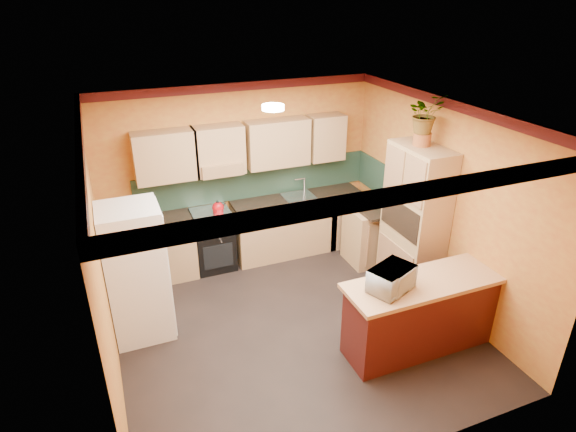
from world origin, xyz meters
The scene contains 15 objects.
room_shell centered at (0.02, 0.28, 2.09)m, with size 4.24×4.24×2.72m.
base_cabinets_back centered at (0.07, 1.80, 0.44)m, with size 3.65×0.60×0.88m, color #AD7B5B.
countertop_back centered at (0.07, 1.80, 0.90)m, with size 3.65×0.62×0.04m, color black.
stove centered at (-0.55, 1.80, 0.46)m, with size 0.58×0.58×0.91m, color black.
kettle centered at (-0.45, 1.75, 1.00)m, with size 0.17×0.17×0.18m, color #AA0B11, non-canonical shape.
sink centered at (0.85, 1.80, 0.94)m, with size 0.48×0.40×0.03m, color silver.
base_cabinets_right centered at (1.80, 1.06, 0.44)m, with size 0.60×0.80×0.88m, color #AD7B5B.
countertop_right centered at (1.80, 1.06, 0.90)m, with size 0.62×0.80×0.04m, color black.
fridge centered at (-1.75, 0.61, 0.85)m, with size 0.68×0.66×1.70m, color white.
pantry centered at (1.85, 0.19, 1.05)m, with size 0.48×0.90×2.10m, color #AD7B5B.
fern_pot centered at (1.85, 0.24, 2.18)m, with size 0.22×0.22×0.16m, color #974D24.
fern centered at (1.85, 0.24, 2.50)m, with size 0.44×0.38×0.49m, color #AD7B5B.
breakfast_bar centered at (1.25, -0.92, 0.44)m, with size 1.80×0.55×0.88m, color #4A1111.
bar_top centered at (1.25, -0.92, 0.91)m, with size 1.90×0.65×0.05m, color tan.
microwave centered at (0.77, -0.92, 1.07)m, with size 0.49×0.33×0.27m, color white.
Camera 1 is at (-1.90, -4.55, 3.91)m, focal length 30.00 mm.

